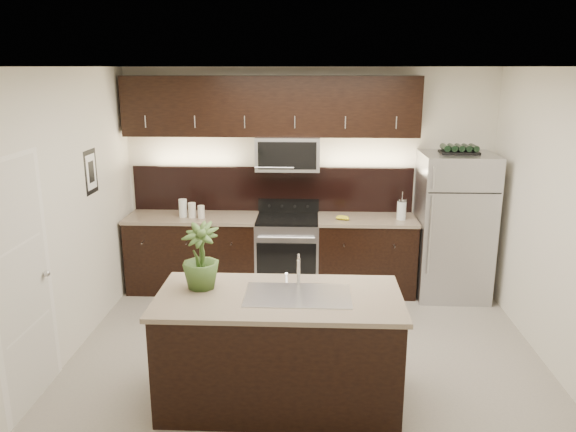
{
  "coord_description": "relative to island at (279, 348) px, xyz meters",
  "views": [
    {
      "loc": [
        0.05,
        -4.86,
        2.7
      ],
      "look_at": [
        -0.19,
        0.55,
        1.26
      ],
      "focal_mm": 35.0,
      "sensor_mm": 36.0,
      "label": 1
    }
  ],
  "objects": [
    {
      "name": "wine_rack",
      "position": [
        1.94,
        2.35,
        1.31
      ],
      "size": [
        0.43,
        0.27,
        0.1
      ],
      "color": "black",
      "rests_on": "refrigerator"
    },
    {
      "name": "french_press",
      "position": [
        1.32,
        2.36,
        0.59
      ],
      "size": [
        0.11,
        0.11,
        0.33
      ],
      "rotation": [
        0.0,
        0.0,
        0.43
      ],
      "color": "silver",
      "rests_on": "counter_run"
    },
    {
      "name": "upper_fixtures",
      "position": [
        -0.22,
        2.56,
        1.67
      ],
      "size": [
        3.49,
        0.4,
        1.66
      ],
      "color": "black",
      "rests_on": "counter_run"
    },
    {
      "name": "refrigerator",
      "position": [
        1.94,
        2.35,
        0.39
      ],
      "size": [
        0.84,
        0.75,
        1.73
      ],
      "primitive_type": "cube",
      "color": "#B2B2B7",
      "rests_on": "ground"
    },
    {
      "name": "sink_faucet",
      "position": [
        0.15,
        0.01,
        0.48
      ],
      "size": [
        0.84,
        0.5,
        0.28
      ],
      "color": "silver",
      "rests_on": "island"
    },
    {
      "name": "plant",
      "position": [
        -0.64,
        0.13,
        0.74
      ],
      "size": [
        0.36,
        0.36,
        0.55
      ],
      "primitive_type": "imported",
      "rotation": [
        0.0,
        0.0,
        -0.22
      ],
      "color": "#355020",
      "rests_on": "island"
    },
    {
      "name": "canisters",
      "position": [
        -1.21,
        2.34,
        0.56
      ],
      "size": [
        0.32,
        0.14,
        0.22
      ],
      "rotation": [
        0.0,
        0.0,
        -0.22
      ],
      "color": "silver",
      "rests_on": "counter_run"
    },
    {
      "name": "counter_run",
      "position": [
        -0.25,
        2.41,
        -0.0
      ],
      "size": [
        3.51,
        0.65,
        0.94
      ],
      "color": "black",
      "rests_on": "ground"
    },
    {
      "name": "island",
      "position": [
        0.0,
        0.0,
        0.0
      ],
      "size": [
        1.96,
        0.96,
        0.94
      ],
      "color": "black",
      "rests_on": "ground"
    },
    {
      "name": "bananas",
      "position": [
        0.59,
        2.33,
        0.49
      ],
      "size": [
        0.2,
        0.18,
        0.05
      ],
      "primitive_type": "ellipsoid",
      "rotation": [
        0.0,
        0.0,
        -0.38
      ],
      "color": "gold",
      "rests_on": "counter_run"
    },
    {
      "name": "ground",
      "position": [
        0.21,
        0.72,
        -0.47
      ],
      "size": [
        4.5,
        4.5,
        0.0
      ],
      "primitive_type": "plane",
      "color": "gray",
      "rests_on": "ground"
    },
    {
      "name": "room_walls",
      "position": [
        0.1,
        0.68,
        1.22
      ],
      "size": [
        4.52,
        4.02,
        2.71
      ],
      "color": "beige",
      "rests_on": "ground"
    }
  ]
}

